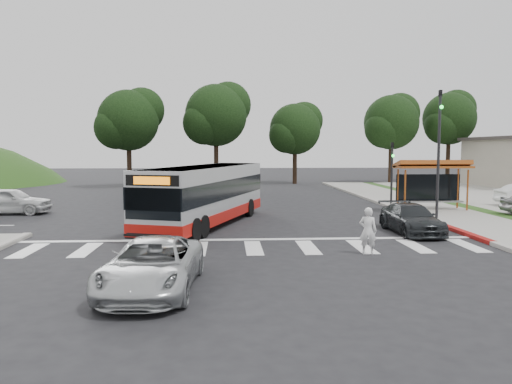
{
  "coord_description": "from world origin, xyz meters",
  "views": [
    {
      "loc": [
        -0.95,
        -22.86,
        3.62
      ],
      "look_at": [
        0.39,
        0.14,
        1.6
      ],
      "focal_mm": 35.0,
      "sensor_mm": 36.0,
      "label": 1
    }
  ],
  "objects": [
    {
      "name": "bus_shelter",
      "position": [
        10.8,
        5.1,
        2.35
      ],
      "size": [
        4.2,
        1.6,
        2.86
      ],
      "color": "#994819",
      "rests_on": "sidewalk_east"
    },
    {
      "name": "crosswalk_ladder",
      "position": [
        0.0,
        -5.0,
        0.01
      ],
      "size": [
        18.0,
        2.6,
        0.01
      ],
      "primitive_type": "cube",
      "color": "silver",
      "rests_on": "ground"
    },
    {
      "name": "transit_bus",
      "position": [
        -1.94,
        0.57,
        1.4
      ],
      "size": [
        5.71,
        10.98,
        2.79
      ],
      "primitive_type": null,
      "rotation": [
        0.0,
        0.0,
        -0.33
      ],
      "color": "#B3B5B7",
      "rests_on": "ground"
    },
    {
      "name": "ground",
      "position": [
        0.0,
        0.0,
        0.0
      ],
      "size": [
        140.0,
        140.0,
        0.0
      ],
      "primitive_type": "plane",
      "color": "black",
      "rests_on": "ground"
    },
    {
      "name": "traffic_signal_ne_short",
      "position": [
        9.6,
        8.49,
        2.48
      ],
      "size": [
        0.18,
        0.37,
        4.0
      ],
      "color": "black",
      "rests_on": "ground"
    },
    {
      "name": "tree_ne_a",
      "position": [
        16.08,
        28.06,
        6.39
      ],
      "size": [
        6.16,
        5.74,
        9.3
      ],
      "color": "black",
      "rests_on": "parking_lot"
    },
    {
      "name": "tree_ne_b",
      "position": [
        23.08,
        30.06,
        6.92
      ],
      "size": [
        6.16,
        5.74,
        10.02
      ],
      "color": "black",
      "rests_on": "ground"
    },
    {
      "name": "curb_east_red",
      "position": [
        9.0,
        -2.0,
        0.08
      ],
      "size": [
        0.32,
        6.0,
        0.15
      ],
      "primitive_type": "cube",
      "color": "maroon",
      "rests_on": "ground"
    },
    {
      "name": "silver_suv_south",
      "position": [
        -2.86,
        -10.32,
        0.66
      ],
      "size": [
        2.46,
        4.86,
        1.32
      ],
      "primitive_type": "imported",
      "rotation": [
        0.0,
        0.0,
        -0.06
      ],
      "color": "#B2B5B7",
      "rests_on": "ground"
    },
    {
      "name": "west_car_white",
      "position": [
        -12.92,
        5.22,
        0.74
      ],
      "size": [
        4.38,
        1.88,
        1.47
      ],
      "primitive_type": "imported",
      "rotation": [
        0.0,
        0.0,
        1.54
      ],
      "color": "silver",
      "rests_on": "ground"
    },
    {
      "name": "tree_north_c",
      "position": [
        -9.92,
        24.06,
        6.29
      ],
      "size": [
        6.16,
        5.74,
        9.3
      ],
      "color": "black",
      "rests_on": "ground"
    },
    {
      "name": "pedestrian",
      "position": [
        3.85,
        -6.25,
        0.81
      ],
      "size": [
        0.69,
        0.58,
        1.62
      ],
      "primitive_type": "imported",
      "rotation": [
        0.0,
        0.0,
        2.75
      ],
      "color": "white",
      "rests_on": "ground"
    },
    {
      "name": "curb_east",
      "position": [
        9.0,
        8.0,
        0.07
      ],
      "size": [
        0.3,
        40.0,
        0.15
      ],
      "primitive_type": "cube",
      "color": "#9E9991",
      "rests_on": "ground"
    },
    {
      "name": "tree_north_a",
      "position": [
        -1.92,
        26.07,
        6.92
      ],
      "size": [
        6.6,
        6.15,
        10.17
      ],
      "color": "black",
      "rests_on": "ground"
    },
    {
      "name": "sidewalk_east",
      "position": [
        11.0,
        8.0,
        0.06
      ],
      "size": [
        4.0,
        40.0,
        0.12
      ],
      "primitive_type": "cube",
      "color": "gray",
      "rests_on": "ground"
    },
    {
      "name": "traffic_signal_ne_tall",
      "position": [
        9.6,
        1.49,
        3.88
      ],
      "size": [
        0.18,
        0.37,
        6.5
      ],
      "color": "black",
      "rests_on": "ground"
    },
    {
      "name": "dark_sedan",
      "position": [
        6.91,
        -2.14,
        0.62
      ],
      "size": [
        1.87,
        4.33,
        1.24
      ],
      "primitive_type": "imported",
      "rotation": [
        0.0,
        0.0,
        0.03
      ],
      "color": "black",
      "rests_on": "ground"
    },
    {
      "name": "tree_north_b",
      "position": [
        6.07,
        28.06,
        5.66
      ],
      "size": [
        5.72,
        5.33,
        8.43
      ],
      "color": "black",
      "rests_on": "ground"
    }
  ]
}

